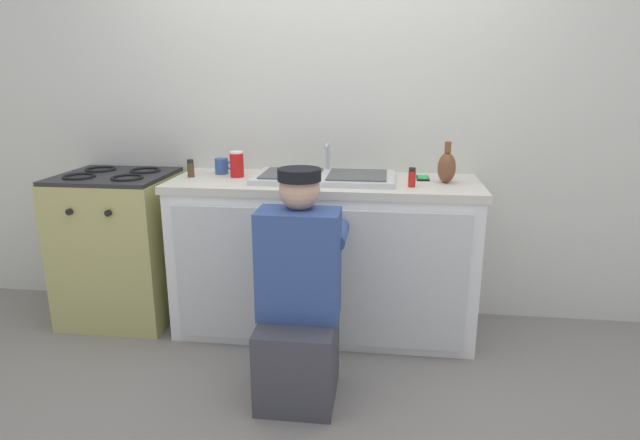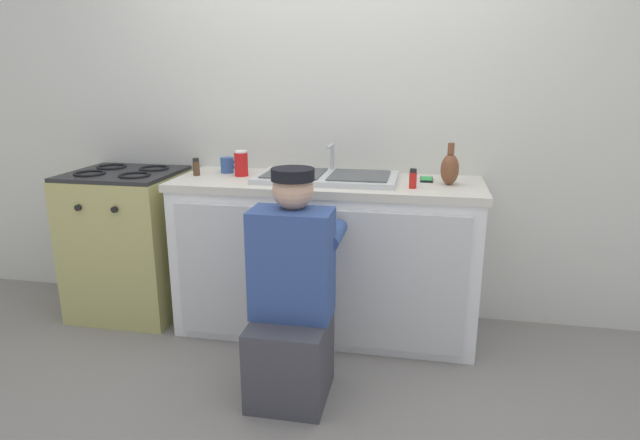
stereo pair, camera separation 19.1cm
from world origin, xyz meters
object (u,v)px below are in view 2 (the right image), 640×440
object	(u,v)px
spice_bottle_pepper	(196,167)
soda_cup_red	(241,163)
sink_double_basin	(327,177)
coffee_mug	(228,165)
cell_phone	(426,179)
stove_range	(130,242)
vase_decorative	(450,169)
spice_bottle_red	(413,179)
plumber_person	(291,305)

from	to	relation	value
spice_bottle_pepper	soda_cup_red	size ratio (longest dim) A/B	0.69
sink_double_basin	soda_cup_red	size ratio (longest dim) A/B	5.26
sink_double_basin	coffee_mug	xyz separation A→B (m)	(-0.64, 0.11, 0.03)
soda_cup_red	cell_phone	bearing A→B (deg)	3.81
spice_bottle_pepper	soda_cup_red	bearing A→B (deg)	7.89
stove_range	vase_decorative	size ratio (longest dim) A/B	4.10
stove_range	spice_bottle_red	bearing A→B (deg)	-4.22
cell_phone	soda_cup_red	world-z (taller)	soda_cup_red
stove_range	coffee_mug	size ratio (longest dim) A/B	7.48
sink_double_basin	cell_phone	xyz separation A→B (m)	(0.56, 0.10, -0.01)
plumber_person	vase_decorative	bearing A→B (deg)	44.84
spice_bottle_pepper	coffee_mug	distance (m)	0.20
coffee_mug	plumber_person	bearing A→B (deg)	-53.99
cell_phone	coffee_mug	distance (m)	1.21
spice_bottle_red	soda_cup_red	xyz separation A→B (m)	(-1.02, 0.16, 0.02)
cell_phone	spice_bottle_pepper	bearing A→B (deg)	-175.37
stove_range	soda_cup_red	size ratio (longest dim) A/B	6.20
plumber_person	coffee_mug	xyz separation A→B (m)	(-0.60, 0.83, 0.51)
spice_bottle_pepper	coffee_mug	size ratio (longest dim) A/B	0.83
coffee_mug	sink_double_basin	bearing A→B (deg)	-9.80
sink_double_basin	coffee_mug	size ratio (longest dim) A/B	6.35
stove_range	spice_bottle_pepper	size ratio (longest dim) A/B	8.97
sink_double_basin	spice_bottle_red	xyz separation A→B (m)	(0.49, -0.13, 0.03)
stove_range	cell_phone	xyz separation A→B (m)	(1.85, 0.10, 0.46)
spice_bottle_red	plumber_person	bearing A→B (deg)	-132.00
spice_bottle_pepper	cell_phone	bearing A→B (deg)	4.63
sink_double_basin	spice_bottle_pepper	bearing A→B (deg)	-179.20
spice_bottle_pepper	spice_bottle_red	xyz separation A→B (m)	(1.29, -0.12, 0.00)
vase_decorative	soda_cup_red	size ratio (longest dim) A/B	1.51
plumber_person	sink_double_basin	bearing A→B (deg)	87.09
spice_bottle_pepper	spice_bottle_red	distance (m)	1.29
stove_range	soda_cup_red	world-z (taller)	soda_cup_red
stove_range	soda_cup_red	xyz separation A→B (m)	(0.76, 0.03, 0.53)
vase_decorative	soda_cup_red	xyz separation A→B (m)	(-1.21, 0.03, -0.01)
stove_range	coffee_mug	distance (m)	0.83
spice_bottle_pepper	soda_cup_red	world-z (taller)	soda_cup_red
stove_range	plumber_person	xyz separation A→B (m)	(1.25, -0.72, -0.01)
cell_phone	spice_bottle_pepper	size ratio (longest dim) A/B	1.33
sink_double_basin	cell_phone	distance (m)	0.57
soda_cup_red	vase_decorative	bearing A→B (deg)	-1.34
sink_double_basin	vase_decorative	size ratio (longest dim) A/B	3.48
plumber_person	vase_decorative	xyz separation A→B (m)	(0.72, 0.72, 0.55)
cell_phone	vase_decorative	distance (m)	0.18
sink_double_basin	spice_bottle_pepper	size ratio (longest dim) A/B	7.62
stove_range	cell_phone	world-z (taller)	stove_range
stove_range	cell_phone	size ratio (longest dim) A/B	6.73
coffee_mug	soda_cup_red	size ratio (longest dim) A/B	0.83
sink_double_basin	plumber_person	xyz separation A→B (m)	(-0.04, -0.72, -0.48)
vase_decorative	spice_bottle_pepper	bearing A→B (deg)	-179.64
plumber_person	soda_cup_red	xyz separation A→B (m)	(-0.49, 0.75, 0.54)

